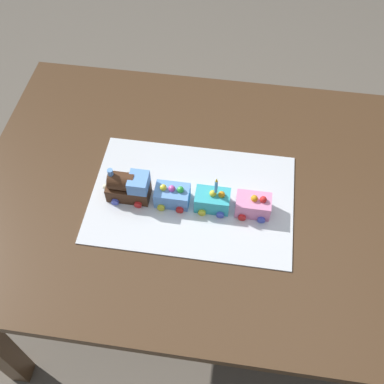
{
  "coord_description": "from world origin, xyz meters",
  "views": [
    {
      "loc": [
        0.08,
        -0.82,
        1.88
      ],
      "look_at": [
        -0.04,
        -0.04,
        0.77
      ],
      "focal_mm": 43.57,
      "sensor_mm": 36.0,
      "label": 1
    }
  ],
  "objects_px": {
    "cake_car_flatbed_bubblegum": "(253,205)",
    "dining_table": "(205,209)",
    "cake_locomotive": "(128,186)",
    "cake_car_caboose_turquoise": "(213,200)",
    "cake_car_gondola_sky_blue": "(172,195)",
    "birthday_candle": "(216,186)"
  },
  "relations": [
    {
      "from": "cake_car_flatbed_bubblegum",
      "to": "dining_table",
      "type": "bearing_deg",
      "value": 157.81
    },
    {
      "from": "cake_locomotive",
      "to": "cake_car_caboose_turquoise",
      "type": "distance_m",
      "value": 0.25
    },
    {
      "from": "cake_car_gondola_sky_blue",
      "to": "birthday_candle",
      "type": "xyz_separation_m",
      "value": [
        0.13,
        0.0,
        0.07
      ]
    },
    {
      "from": "dining_table",
      "to": "birthday_candle",
      "type": "bearing_deg",
      "value": -60.39
    },
    {
      "from": "cake_car_flatbed_bubblegum",
      "to": "birthday_candle",
      "type": "distance_m",
      "value": 0.13
    },
    {
      "from": "cake_car_caboose_turquoise",
      "to": "cake_car_flatbed_bubblegum",
      "type": "bearing_deg",
      "value": 0.0
    },
    {
      "from": "birthday_candle",
      "to": "cake_car_flatbed_bubblegum",
      "type": "bearing_deg",
      "value": -0.0
    },
    {
      "from": "cake_car_gondola_sky_blue",
      "to": "cake_car_flatbed_bubblegum",
      "type": "xyz_separation_m",
      "value": [
        0.24,
        0.0,
        -0.0
      ]
    },
    {
      "from": "cake_locomotive",
      "to": "cake_car_caboose_turquoise",
      "type": "bearing_deg",
      "value": -0.0
    },
    {
      "from": "cake_car_gondola_sky_blue",
      "to": "birthday_candle",
      "type": "distance_m",
      "value": 0.15
    },
    {
      "from": "birthday_candle",
      "to": "cake_car_gondola_sky_blue",
      "type": "bearing_deg",
      "value": -180.0
    },
    {
      "from": "cake_locomotive",
      "to": "birthday_candle",
      "type": "bearing_deg",
      "value": -0.0
    },
    {
      "from": "dining_table",
      "to": "cake_car_caboose_turquoise",
      "type": "xyz_separation_m",
      "value": [
        0.03,
        -0.06,
        0.14
      ]
    },
    {
      "from": "cake_locomotive",
      "to": "cake_car_gondola_sky_blue",
      "type": "bearing_deg",
      "value": -0.0
    },
    {
      "from": "dining_table",
      "to": "cake_car_caboose_turquoise",
      "type": "distance_m",
      "value": 0.15
    },
    {
      "from": "cake_locomotive",
      "to": "birthday_candle",
      "type": "height_order",
      "value": "birthday_candle"
    },
    {
      "from": "cake_locomotive",
      "to": "cake_car_flatbed_bubblegum",
      "type": "distance_m",
      "value": 0.37
    },
    {
      "from": "dining_table",
      "to": "cake_car_flatbed_bubblegum",
      "type": "xyz_separation_m",
      "value": [
        0.14,
        -0.06,
        0.14
      ]
    },
    {
      "from": "cake_locomotive",
      "to": "birthday_candle",
      "type": "distance_m",
      "value": 0.26
    },
    {
      "from": "cake_car_caboose_turquoise",
      "to": "birthday_candle",
      "type": "bearing_deg",
      "value": 0.0
    },
    {
      "from": "cake_car_gondola_sky_blue",
      "to": "cake_car_flatbed_bubblegum",
      "type": "relative_size",
      "value": 1.0
    },
    {
      "from": "dining_table",
      "to": "birthday_candle",
      "type": "relative_size",
      "value": 22.78
    }
  ]
}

